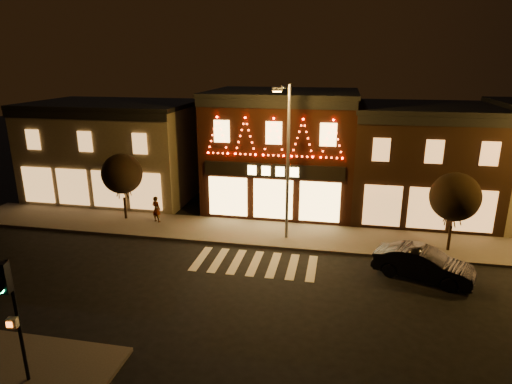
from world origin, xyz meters
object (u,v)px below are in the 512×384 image
(traffic_signal_near, at_px, (10,299))
(streetlamp_mid, at_px, (286,152))
(pedestrian, at_px, (156,209))
(dark_sedan, at_px, (423,264))

(traffic_signal_near, relative_size, streetlamp_mid, 0.49)
(traffic_signal_near, relative_size, pedestrian, 2.53)
(dark_sedan, bearing_deg, streetlamp_mid, 86.24)
(traffic_signal_near, xyz_separation_m, streetlamp_mid, (6.83, 13.60, 2.16))
(streetlamp_mid, distance_m, pedestrian, 9.73)
(pedestrian, bearing_deg, dark_sedan, -178.38)
(streetlamp_mid, bearing_deg, traffic_signal_near, -129.95)
(traffic_signal_near, bearing_deg, pedestrian, 85.86)
(traffic_signal_near, bearing_deg, streetlamp_mid, 52.37)
(streetlamp_mid, height_order, dark_sedan, streetlamp_mid)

